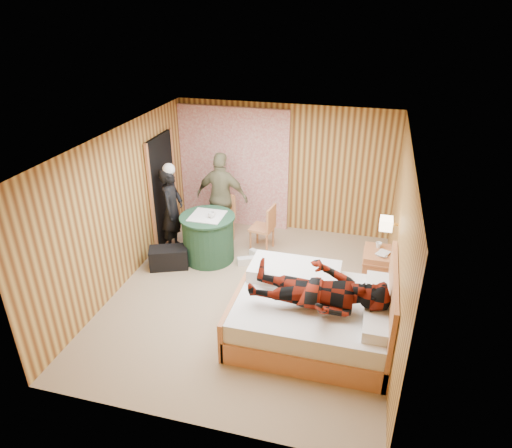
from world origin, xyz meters
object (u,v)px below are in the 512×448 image
(round_table, at_px, (208,237))
(woman_standing, at_px, (172,210))
(duffel_bag, at_px, (169,258))
(man_on_bed, at_px, (319,282))
(bed, at_px, (316,314))
(man_at_table, at_px, (222,197))
(chair_far, at_px, (223,214))
(wall_lamp, at_px, (386,224))
(chair_near, at_px, (266,225))
(nightstand, at_px, (376,267))

(round_table, distance_m, woman_standing, 0.84)
(duffel_bag, relative_size, man_on_bed, 0.37)
(bed, relative_size, round_table, 2.26)
(bed, height_order, duffel_bag, bed)
(man_at_table, height_order, man_on_bed, man_on_bed)
(bed, xyz_separation_m, duffel_bag, (-2.71, 1.12, -0.16))
(chair_far, xyz_separation_m, duffel_bag, (-0.59, -1.20, -0.35))
(wall_lamp, height_order, chair_near, wall_lamp)
(chair_near, relative_size, duffel_bag, 1.35)
(round_table, xyz_separation_m, chair_far, (0.02, 0.75, 0.11))
(wall_lamp, bearing_deg, woman_standing, 170.15)
(duffel_bag, height_order, woman_standing, woman_standing)
(chair_far, height_order, duffel_bag, chair_far)
(wall_lamp, distance_m, duffel_bag, 3.69)
(chair_far, xyz_separation_m, man_at_table, (-0.02, 0.06, 0.32))
(woman_standing, bearing_deg, bed, -126.03)
(wall_lamp, relative_size, man_on_bed, 0.15)
(bed, distance_m, chair_near, 2.48)
(bed, height_order, man_at_table, man_at_table)
(round_table, height_order, chair_far, chair_far)
(duffel_bag, relative_size, woman_standing, 0.41)
(wall_lamp, relative_size, chair_far, 0.28)
(woman_standing, distance_m, man_on_bed, 3.51)
(nightstand, bearing_deg, bed, -116.47)
(wall_lamp, bearing_deg, bed, -126.19)
(wall_lamp, distance_m, man_on_bed, 1.56)
(chair_near, bearing_deg, man_at_table, -95.53)
(nightstand, relative_size, man_at_table, 0.35)
(bed, distance_m, round_table, 2.65)
(chair_far, bearing_deg, woman_standing, -126.14)
(wall_lamp, relative_size, woman_standing, 0.16)
(wall_lamp, distance_m, man_at_table, 3.24)
(chair_near, distance_m, man_at_table, 1.00)
(bed, bearing_deg, nightstand, 63.53)
(chair_far, relative_size, duffel_bag, 1.43)
(bed, distance_m, woman_standing, 3.39)
(man_on_bed, bearing_deg, chair_far, 130.09)
(wall_lamp, xyz_separation_m, bed, (-0.80, -1.10, -0.96))
(chair_far, distance_m, duffel_bag, 1.39)
(round_table, height_order, woman_standing, woman_standing)
(nightstand, relative_size, duffel_bag, 0.93)
(bed, relative_size, man_on_bed, 1.23)
(chair_near, relative_size, woman_standing, 0.55)
(woman_standing, bearing_deg, chair_near, -80.87)
(round_table, bearing_deg, chair_near, 32.38)
(man_at_table, bearing_deg, round_table, 93.26)
(wall_lamp, height_order, woman_standing, woman_standing)
(wall_lamp, bearing_deg, man_on_bed, -120.16)
(man_at_table, bearing_deg, man_on_bed, 133.04)
(bed, distance_m, nightstand, 1.71)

